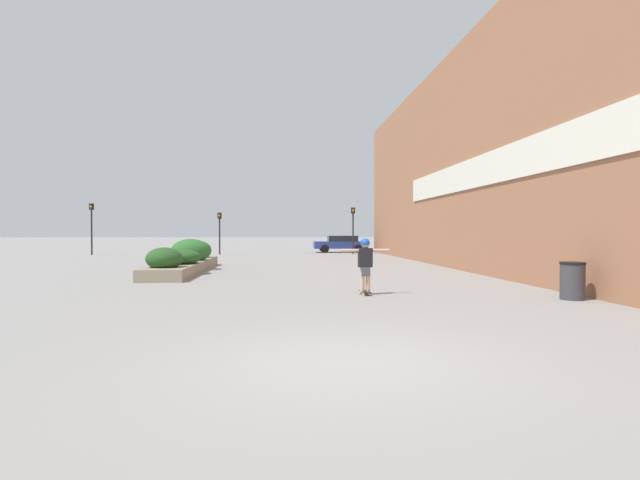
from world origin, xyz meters
TOP-DOWN VIEW (x-y plane):
  - ground_plane at (0.00, 0.00)m, footprint 300.00×300.00m
  - building_wall_right at (7.21, 15.35)m, footprint 0.67×37.65m
  - planter_box at (-4.73, 14.83)m, footprint 1.69×9.24m
  - skateboard at (1.44, 6.67)m, footprint 0.27×0.58m
  - skateboarder at (1.44, 6.67)m, footprint 1.31×0.24m
  - trash_bin at (6.33, 5.35)m, footprint 0.60×0.60m
  - car_leftmost at (4.08, 33.57)m, footprint 4.25×1.88m
  - car_center_left at (12.99, 35.16)m, footprint 4.46×2.05m
  - traffic_light_left at (-5.23, 30.83)m, footprint 0.28×0.30m
  - traffic_light_right at (4.66, 30.78)m, footprint 0.28×0.30m
  - traffic_light_far_left at (-14.25, 30.58)m, footprint 0.28×0.30m

SIDE VIEW (x-z plane):
  - ground_plane at x=0.00m, z-range 0.00..0.00m
  - skateboard at x=1.44m, z-range 0.02..0.11m
  - trash_bin at x=6.33m, z-range 0.00..0.92m
  - planter_box at x=-4.73m, z-range -0.17..1.18m
  - car_leftmost at x=4.08m, z-range 0.05..1.39m
  - car_center_left at x=12.99m, z-range 0.06..1.53m
  - skateboarder at x=1.44m, z-range 0.24..1.64m
  - traffic_light_left at x=-5.23m, z-range 0.59..3.66m
  - traffic_light_right at x=4.66m, z-range 0.63..4.11m
  - traffic_light_far_left at x=-14.25m, z-range 0.65..4.34m
  - building_wall_right at x=7.21m, z-range -0.01..9.81m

